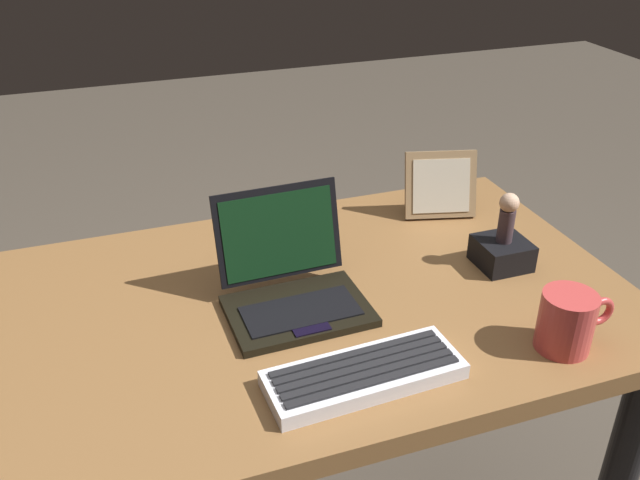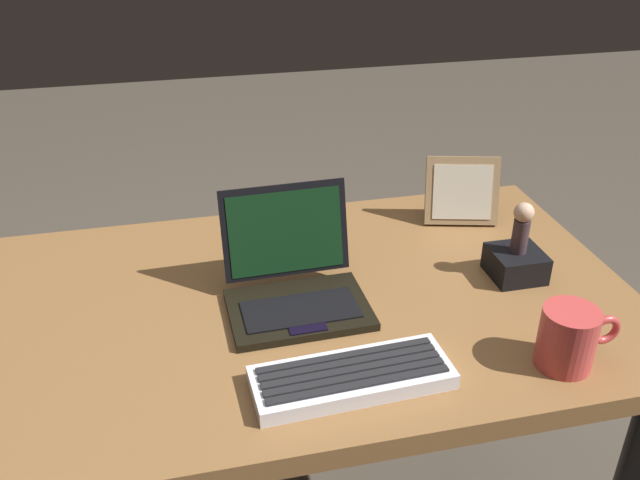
# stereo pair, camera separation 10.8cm
# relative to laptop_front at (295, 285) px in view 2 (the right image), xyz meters

# --- Properties ---
(desk) EXTENTS (1.39, 0.74, 0.71)m
(desk) POSITION_rel_laptop_front_xyz_m (-0.07, 0.01, -0.14)
(desk) COLOR brown
(desk) RESTS_ON ground
(laptop_front) EXTENTS (0.25, 0.22, 0.20)m
(laptop_front) POSITION_rel_laptop_front_xyz_m (0.00, 0.00, 0.00)
(laptop_front) COLOR black
(laptop_front) RESTS_ON desk
(external_keyboard) EXTENTS (0.31, 0.13, 0.03)m
(external_keyboard) POSITION_rel_laptop_front_xyz_m (0.04, -0.23, -0.03)
(external_keyboard) COLOR silver
(external_keyboard) RESTS_ON desk
(photo_frame) EXTENTS (0.17, 0.09, 0.15)m
(photo_frame) POSITION_rel_laptop_front_xyz_m (0.42, 0.23, 0.03)
(photo_frame) COLOR #91734E
(photo_frame) RESTS_ON desk
(figurine_stand) EXTENTS (0.10, 0.10, 0.05)m
(figurine_stand) POSITION_rel_laptop_front_xyz_m (0.43, -0.00, -0.01)
(figurine_stand) COLOR black
(figurine_stand) RESTS_ON desk
(figurine) EXTENTS (0.04, 0.04, 0.10)m
(figurine) POSITION_rel_laptop_front_xyz_m (0.43, -0.00, 0.07)
(figurine) COLOR #3C2D32
(figurine) RESTS_ON figurine_stand
(coffee_mug) EXTENTS (0.14, 0.09, 0.10)m
(coffee_mug) POSITION_rel_laptop_front_xyz_m (0.39, -0.26, 0.01)
(coffee_mug) COLOR #BA3D3B
(coffee_mug) RESTS_ON desk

